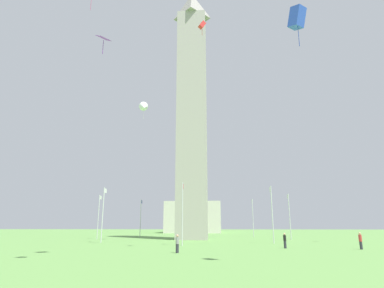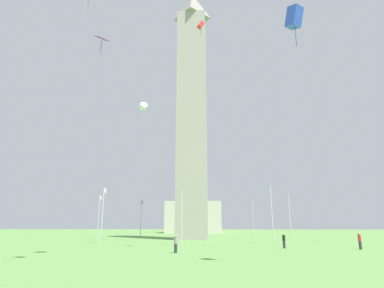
{
  "view_description": "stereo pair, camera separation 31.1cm",
  "coord_description": "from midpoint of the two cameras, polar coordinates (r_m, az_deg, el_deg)",
  "views": [
    {
      "loc": [
        -58.99,
        -4.24,
        2.52
      ],
      "look_at": [
        0.0,
        0.0,
        17.35
      ],
      "focal_mm": 30.19,
      "sensor_mm": 36.0,
      "label": 1
    },
    {
      "loc": [
        -58.97,
        -4.55,
        2.52
      ],
      "look_at": [
        0.0,
        0.0,
        17.35
      ],
      "focal_mm": 30.19,
      "sensor_mm": 36.0,
      "label": 2
    }
  ],
  "objects": [
    {
      "name": "person_black_shirt",
      "position": [
        38.61,
        16.17,
        -16.09
      ],
      "size": [
        0.32,
        0.32,
        1.63
      ],
      "rotation": [
        0.0,
        0.0,
        0.57
      ],
      "color": "#2D2D38",
      "rests_on": "ground"
    },
    {
      "name": "flagpole_nw",
      "position": [
        71.64,
        10.88,
        -12.38
      ],
      "size": [
        1.12,
        0.14,
        7.91
      ],
      "color": "silver",
      "rests_on": "ground"
    },
    {
      "name": "flagpole_sw",
      "position": [
        47.57,
        14.08,
        -11.47
      ],
      "size": [
        1.12,
        0.14,
        7.91
      ],
      "color": "silver",
      "rests_on": "ground"
    },
    {
      "name": "kite_blue_box",
      "position": [
        24.76,
        17.96,
        20.53
      ],
      "size": [
        1.38,
        1.32,
        2.98
      ],
      "color": "blue"
    },
    {
      "name": "distant_building",
      "position": [
        114.04,
        0.72,
        -12.92
      ],
      "size": [
        27.33,
        17.5,
        9.66
      ],
      "color": "beige",
      "rests_on": "ground"
    },
    {
      "name": "flagpole_e",
      "position": [
        62.89,
        -16.01,
        -11.89
      ],
      "size": [
        1.12,
        0.14,
        7.91
      ],
      "color": "silver",
      "rests_on": "ground"
    },
    {
      "name": "kite_purple_diamond",
      "position": [
        30.53,
        -15.37,
        17.45
      ],
      "size": [
        1.46,
        1.44,
        1.79
      ],
      "color": "purple"
    },
    {
      "name": "kite_white_delta",
      "position": [
        56.15,
        -8.38,
        6.47
      ],
      "size": [
        2.42,
        2.15,
        3.24
      ],
      "color": "white"
    },
    {
      "name": "person_red_shirt",
      "position": [
        39.75,
        27.72,
        -14.92
      ],
      "size": [
        0.32,
        0.32,
        1.74
      ],
      "rotation": [
        0.0,
        0.0,
        0.99
      ],
      "color": "#2D2D38",
      "rests_on": "ground"
    },
    {
      "name": "flagpole_w",
      "position": [
        60.44,
        16.99,
        -11.76
      ],
      "size": [
        1.12,
        0.14,
        7.91
      ],
      "color": "silver",
      "rests_on": "ground"
    },
    {
      "name": "flagpole_s",
      "position": [
        42.13,
        -1.61,
        -11.6
      ],
      "size": [
        1.12,
        0.14,
        7.91
      ],
      "color": "silver",
      "rests_on": "ground"
    },
    {
      "name": "kite_red_box",
      "position": [
        39.01,
        1.81,
        20.27
      ],
      "size": [
        0.86,
        0.98,
        1.82
      ],
      "color": "red"
    },
    {
      "name": "ground_plane",
      "position": [
        59.2,
        0.16,
        -16.52
      ],
      "size": [
        260.0,
        260.0,
        0.0
      ],
      "primitive_type": "plane",
      "color": "#609347"
    },
    {
      "name": "flagpole_ne",
      "position": [
        73.11,
        -8.88,
        -12.49
      ],
      "size": [
        1.12,
        0.14,
        7.91
      ],
      "color": "silver",
      "rests_on": "ground"
    },
    {
      "name": "flagpole_se",
      "position": [
        49.76,
        -15.32,
        -11.49
      ],
      "size": [
        1.12,
        0.14,
        7.91
      ],
      "color": "silver",
      "rests_on": "ground"
    },
    {
      "name": "obelisk_monument",
      "position": [
        63.35,
        0.14,
        6.92
      ],
      "size": [
        5.55,
        5.55,
        50.44
      ],
      "color": "#A8A399",
      "rests_on": "ground"
    },
    {
      "name": "flagpole_n",
      "position": [
        76.37,
        1.14,
        -12.71
      ],
      "size": [
        1.12,
        0.14,
        7.91
      ],
      "color": "silver",
      "rests_on": "ground"
    },
    {
      "name": "person_gray_shirt",
      "position": [
        31.23,
        -2.59,
        -17.19
      ],
      "size": [
        0.32,
        0.32,
        1.65
      ],
      "rotation": [
        0.0,
        0.0,
        0.29
      ],
      "color": "#2D2D38",
      "rests_on": "ground"
    }
  ]
}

